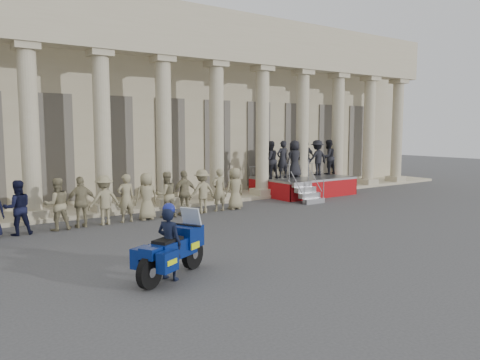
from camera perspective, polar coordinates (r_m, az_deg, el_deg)
name	(u,v)px	position (r m, az deg, el deg)	size (l,w,h in m)	color
ground	(254,253)	(12.71, 1.78, -8.93)	(90.00, 90.00, 0.00)	#3B3B3D
building	(82,106)	(25.65, -18.69, 8.58)	(40.00, 12.50, 9.00)	tan
reviewing_stand	(303,164)	(24.09, 7.74, 1.96)	(4.90, 4.25, 2.76)	gray
motorcycle	(173,250)	(10.65, -8.19, -8.39)	(2.14, 1.47, 1.49)	black
rider	(169,242)	(10.50, -8.61, -7.43)	(0.62, 0.71, 1.72)	black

